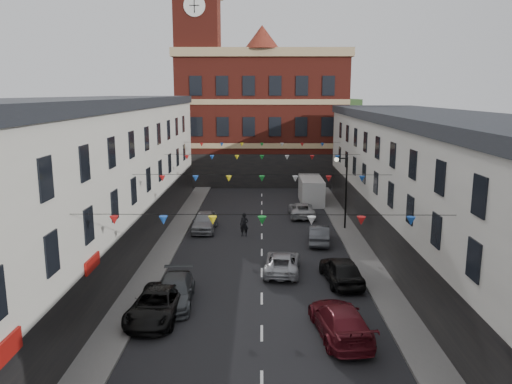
{
  "coord_description": "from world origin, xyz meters",
  "views": [
    {
      "loc": [
        -0.02,
        -25.52,
        11.02
      ],
      "look_at": [
        -0.41,
        8.78,
        4.18
      ],
      "focal_mm": 35.0,
      "sensor_mm": 36.0,
      "label": 1
    }
  ],
  "objects_px": {
    "car_left_c": "(157,305)",
    "moving_car": "(282,262)",
    "pedestrian": "(244,225)",
    "car_right_e": "(319,234)",
    "car_right_d": "(341,270)",
    "white_van": "(311,190)",
    "car_left_d": "(175,291)",
    "car_right_c": "(340,321)",
    "car_right_f": "(302,210)",
    "car_left_e": "(204,221)",
    "street_lamp": "(343,183)"
  },
  "relations": [
    {
      "from": "car_left_c",
      "to": "moving_car",
      "type": "distance_m",
      "value": 9.2
    },
    {
      "from": "pedestrian",
      "to": "car_right_e",
      "type": "bearing_deg",
      "value": -7.22
    },
    {
      "from": "car_right_d",
      "to": "white_van",
      "type": "bearing_deg",
      "value": -97.39
    },
    {
      "from": "car_left_d",
      "to": "pedestrian",
      "type": "xyz_separation_m",
      "value": [
        3.26,
        12.77,
        0.23
      ]
    },
    {
      "from": "white_van",
      "to": "car_right_c",
      "type": "bearing_deg",
      "value": -92.79
    },
    {
      "from": "car_left_c",
      "to": "car_right_e",
      "type": "height_order",
      "value": "car_left_c"
    },
    {
      "from": "car_left_d",
      "to": "car_right_c",
      "type": "xyz_separation_m",
      "value": [
        8.23,
        -3.52,
        0.07
      ]
    },
    {
      "from": "white_van",
      "to": "pedestrian",
      "type": "xyz_separation_m",
      "value": [
        -6.39,
        -12.16,
        -0.34
      ]
    },
    {
      "from": "car_right_f",
      "to": "moving_car",
      "type": "height_order",
      "value": "car_right_f"
    },
    {
      "from": "car_left_d",
      "to": "car_right_d",
      "type": "height_order",
      "value": "car_right_d"
    },
    {
      "from": "car_left_e",
      "to": "street_lamp",
      "type": "bearing_deg",
      "value": 2.21
    },
    {
      "from": "car_left_d",
      "to": "car_right_c",
      "type": "height_order",
      "value": "car_right_c"
    },
    {
      "from": "street_lamp",
      "to": "car_right_e",
      "type": "distance_m",
      "value": 5.42
    },
    {
      "from": "street_lamp",
      "to": "car_right_d",
      "type": "relative_size",
      "value": 1.3
    },
    {
      "from": "car_right_d",
      "to": "white_van",
      "type": "relative_size",
      "value": 0.81
    },
    {
      "from": "car_right_c",
      "to": "car_right_d",
      "type": "height_order",
      "value": "car_right_d"
    },
    {
      "from": "street_lamp",
      "to": "car_left_d",
      "type": "distance_m",
      "value": 18.74
    },
    {
      "from": "car_left_c",
      "to": "white_van",
      "type": "xyz_separation_m",
      "value": [
        10.24,
        26.67,
        0.57
      ]
    },
    {
      "from": "car_right_d",
      "to": "car_left_e",
      "type": "bearing_deg",
      "value": -56.9
    },
    {
      "from": "car_left_e",
      "to": "white_van",
      "type": "bearing_deg",
      "value": 48.02
    },
    {
      "from": "street_lamp",
      "to": "white_van",
      "type": "distance_m",
      "value": 10.68
    },
    {
      "from": "moving_car",
      "to": "pedestrian",
      "type": "height_order",
      "value": "pedestrian"
    },
    {
      "from": "car_right_c",
      "to": "car_right_e",
      "type": "xyz_separation_m",
      "value": [
        0.67,
        14.5,
        -0.08
      ]
    },
    {
      "from": "car_left_c",
      "to": "car_left_d",
      "type": "height_order",
      "value": "car_left_c"
    },
    {
      "from": "car_left_c",
      "to": "car_right_f",
      "type": "height_order",
      "value": "car_left_c"
    },
    {
      "from": "car_left_c",
      "to": "moving_car",
      "type": "relative_size",
      "value": 1.1
    },
    {
      "from": "pedestrian",
      "to": "moving_car",
      "type": "bearing_deg",
      "value": -61.33
    },
    {
      "from": "car_right_d",
      "to": "pedestrian",
      "type": "height_order",
      "value": "pedestrian"
    },
    {
      "from": "car_right_d",
      "to": "street_lamp",
      "type": "bearing_deg",
      "value": -105.65
    },
    {
      "from": "car_left_d",
      "to": "car_right_e",
      "type": "relative_size",
      "value": 1.16
    },
    {
      "from": "street_lamp",
      "to": "car_left_c",
      "type": "distance_m",
      "value": 20.46
    },
    {
      "from": "pedestrian",
      "to": "car_right_f",
      "type": "bearing_deg",
      "value": 62.21
    },
    {
      "from": "car_right_d",
      "to": "car_right_f",
      "type": "distance_m",
      "value": 16.06
    },
    {
      "from": "pedestrian",
      "to": "car_left_e",
      "type": "bearing_deg",
      "value": 164.7
    },
    {
      "from": "car_right_e",
      "to": "car_left_e",
      "type": "bearing_deg",
      "value": -14.72
    },
    {
      "from": "pedestrian",
      "to": "car_right_c",
      "type": "bearing_deg",
      "value": -62.66
    },
    {
      "from": "moving_car",
      "to": "car_left_e",
      "type": "bearing_deg",
      "value": -52.96
    },
    {
      "from": "car_right_d",
      "to": "pedestrian",
      "type": "distance_m",
      "value": 11.44
    },
    {
      "from": "car_left_d",
      "to": "car_right_d",
      "type": "xyz_separation_m",
      "value": [
        9.31,
        3.07,
        0.09
      ]
    },
    {
      "from": "moving_car",
      "to": "car_right_e",
      "type": "bearing_deg",
      "value": -110.62
    },
    {
      "from": "car_left_e",
      "to": "pedestrian",
      "type": "xyz_separation_m",
      "value": [
        3.29,
        -1.58,
        0.16
      ]
    },
    {
      "from": "car_left_d",
      "to": "car_right_d",
      "type": "distance_m",
      "value": 9.8
    },
    {
      "from": "car_right_e",
      "to": "pedestrian",
      "type": "distance_m",
      "value": 5.92
    },
    {
      "from": "car_left_e",
      "to": "car_right_f",
      "type": "xyz_separation_m",
      "value": [
        8.26,
        4.74,
        -0.13
      ]
    },
    {
      "from": "car_left_e",
      "to": "moving_car",
      "type": "xyz_separation_m",
      "value": [
        5.93,
        -9.56,
        -0.14
      ]
    },
    {
      "from": "car_right_c",
      "to": "car_right_f",
      "type": "height_order",
      "value": "car_right_c"
    },
    {
      "from": "car_left_d",
      "to": "car_left_c",
      "type": "bearing_deg",
      "value": -112.02
    },
    {
      "from": "car_right_f",
      "to": "moving_car",
      "type": "relative_size",
      "value": 1.01
    },
    {
      "from": "car_left_d",
      "to": "moving_car",
      "type": "distance_m",
      "value": 7.6
    },
    {
      "from": "car_right_e",
      "to": "moving_car",
      "type": "height_order",
      "value": "car_right_e"
    }
  ]
}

